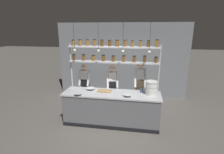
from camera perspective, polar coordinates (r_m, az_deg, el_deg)
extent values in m
plane|color=#5B5651|center=(5.27, -0.18, -14.64)|extent=(40.00, 40.00, 0.00)
cube|color=gray|center=(6.97, 3.07, 5.51)|extent=(5.11, 0.12, 2.88)
cube|color=slate|center=(5.06, -0.18, -10.34)|extent=(2.65, 0.72, 0.88)
cube|color=#B7BABF|center=(4.88, -0.19, -5.47)|extent=(2.71, 0.76, 0.04)
cube|color=black|center=(4.94, -0.92, -16.24)|extent=(2.65, 0.03, 0.10)
cylinder|color=#B7BABF|center=(5.46, -12.90, -1.17)|extent=(0.04, 0.04, 2.24)
cylinder|color=#B7BABF|center=(5.08, 14.78, -2.54)|extent=(0.04, 0.04, 2.24)
cube|color=#B7BABF|center=(4.97, 0.45, 4.92)|extent=(2.55, 0.28, 0.04)
cylinder|color=#513314|center=(5.26, -12.32, 6.23)|extent=(0.08, 0.08, 0.16)
cylinder|color=black|center=(5.25, -12.37, 7.18)|extent=(0.08, 0.08, 0.02)
cylinder|color=brown|center=(5.16, -9.26, 6.23)|extent=(0.09, 0.09, 0.16)
cylinder|color=black|center=(5.15, -9.31, 7.22)|extent=(0.09, 0.09, 0.02)
cylinder|color=brown|center=(5.07, -6.09, 6.08)|extent=(0.09, 0.09, 0.14)
cylinder|color=black|center=(5.06, -6.12, 6.98)|extent=(0.10, 0.10, 0.02)
cylinder|color=brown|center=(5.00, -2.83, 6.11)|extent=(0.10, 0.10, 0.16)
cylinder|color=black|center=(4.99, -2.85, 7.12)|extent=(0.10, 0.10, 0.02)
cylinder|color=brown|center=(4.95, 0.45, 5.97)|extent=(0.09, 0.09, 0.15)
cylinder|color=black|center=(4.94, 0.46, 6.93)|extent=(0.09, 0.09, 0.02)
cylinder|color=brown|center=(4.91, 3.89, 5.92)|extent=(0.09, 0.09, 0.16)
cylinder|color=black|center=(4.90, 3.91, 6.95)|extent=(0.09, 0.09, 0.02)
cylinder|color=brown|center=(4.89, 7.28, 5.77)|extent=(0.09, 0.09, 0.15)
cylinder|color=black|center=(4.88, 7.32, 6.78)|extent=(0.09, 0.09, 0.02)
cylinder|color=#513314|center=(4.89, 10.64, 5.70)|extent=(0.08, 0.08, 0.17)
cylinder|color=black|center=(4.88, 10.69, 6.78)|extent=(0.08, 0.08, 0.02)
cylinder|color=brown|center=(4.91, 14.15, 5.38)|extent=(0.09, 0.09, 0.14)
cylinder|color=black|center=(4.89, 14.21, 6.33)|extent=(0.09, 0.09, 0.02)
cube|color=#B7BABF|center=(4.91, 0.46, 9.78)|extent=(2.55, 0.28, 0.04)
cylinder|color=brown|center=(5.21, -12.53, 10.78)|extent=(0.08, 0.08, 0.15)
cylinder|color=black|center=(5.20, -12.58, 11.71)|extent=(0.08, 0.08, 0.02)
cylinder|color=brown|center=(5.14, -10.40, 10.89)|extent=(0.10, 0.10, 0.16)
cylinder|color=black|center=(5.13, -10.45, 11.90)|extent=(0.10, 0.10, 0.02)
cylinder|color=brown|center=(5.07, -8.04, 10.94)|extent=(0.09, 0.09, 0.16)
cylinder|color=black|center=(5.06, -8.08, 11.98)|extent=(0.09, 0.09, 0.02)
cylinder|color=brown|center=(5.01, -5.73, 11.01)|extent=(0.09, 0.09, 0.17)
cylinder|color=black|center=(5.00, -5.76, 12.10)|extent=(0.09, 0.09, 0.02)
cylinder|color=#513314|center=(4.96, -3.27, 10.95)|extent=(0.09, 0.09, 0.16)
cylinder|color=black|center=(4.95, -3.29, 12.00)|extent=(0.09, 0.09, 0.02)
cylinder|color=#513314|center=(4.92, -0.75, 10.91)|extent=(0.09, 0.09, 0.16)
cylinder|color=black|center=(4.91, -0.75, 11.93)|extent=(0.09, 0.09, 0.02)
cylinder|color=brown|center=(4.88, 1.72, 10.91)|extent=(0.10, 0.10, 0.16)
cylinder|color=black|center=(4.88, 1.73, 11.97)|extent=(0.10, 0.10, 0.02)
cylinder|color=brown|center=(4.86, 4.34, 10.86)|extent=(0.08, 0.08, 0.16)
cylinder|color=black|center=(4.85, 4.37, 11.94)|extent=(0.08, 0.08, 0.02)
cylinder|color=brown|center=(4.84, 6.76, 10.67)|extent=(0.08, 0.08, 0.15)
cylinder|color=black|center=(4.84, 6.79, 11.64)|extent=(0.08, 0.08, 0.02)
cylinder|color=brown|center=(4.84, 9.35, 10.63)|extent=(0.08, 0.08, 0.16)
cylinder|color=black|center=(4.83, 9.40, 11.67)|extent=(0.08, 0.08, 0.02)
cylinder|color=#513314|center=(4.84, 11.87, 10.55)|extent=(0.08, 0.08, 0.16)
cylinder|color=black|center=(4.83, 11.93, 11.63)|extent=(0.08, 0.08, 0.02)
cylinder|color=brown|center=(4.85, 14.46, 10.51)|extent=(0.09, 0.09, 0.18)
cylinder|color=black|center=(4.85, 14.54, 11.68)|extent=(0.09, 0.09, 0.02)
cylinder|color=black|center=(5.92, -9.22, -7.19)|extent=(0.11, 0.11, 0.77)
cylinder|color=black|center=(5.85, -7.79, -7.39)|extent=(0.11, 0.11, 0.77)
cube|color=black|center=(5.70, -8.73, -2.17)|extent=(0.24, 0.20, 0.33)
cube|color=white|center=(5.61, -8.86, 0.77)|extent=(0.24, 0.21, 0.27)
sphere|color=beige|center=(5.55, -8.97, 3.34)|extent=(0.20, 0.20, 0.20)
cylinder|color=white|center=(5.65, -10.41, -0.17)|extent=(0.10, 0.25, 0.51)
cylinder|color=white|center=(5.52, -7.72, -0.40)|extent=(0.10, 0.25, 0.51)
cylinder|color=black|center=(5.63, -0.72, -8.20)|extent=(0.11, 0.11, 0.77)
cylinder|color=black|center=(5.63, 0.92, -8.18)|extent=(0.11, 0.11, 0.77)
cube|color=black|center=(5.43, 0.10, -2.87)|extent=(0.25, 0.21, 0.33)
cube|color=white|center=(5.34, 0.11, 0.21)|extent=(0.25, 0.22, 0.27)
sphere|color=beige|center=(5.28, 0.11, 2.91)|extent=(0.20, 0.20, 0.20)
cylinder|color=white|center=(5.31, -1.43, -0.92)|extent=(0.12, 0.25, 0.51)
cylinder|color=white|center=(5.32, 1.69, -0.89)|extent=(0.12, 0.25, 0.51)
cylinder|color=black|center=(5.53, 7.86, -8.40)|extent=(0.11, 0.11, 0.84)
cylinder|color=black|center=(5.55, 9.52, -8.38)|extent=(0.11, 0.11, 0.84)
cube|color=#473828|center=(5.32, 8.96, -2.44)|extent=(0.24, 0.20, 0.36)
cube|color=white|center=(5.23, 9.11, 1.01)|extent=(0.24, 0.21, 0.30)
sphere|color=tan|center=(5.17, 9.24, 4.02)|extent=(0.22, 0.22, 0.22)
cylinder|color=white|center=(5.18, 7.56, -0.24)|extent=(0.10, 0.26, 0.55)
cylinder|color=white|center=(5.22, 10.72, -0.25)|extent=(0.10, 0.26, 0.55)
cylinder|color=white|center=(4.88, 12.64, -4.91)|extent=(0.31, 0.31, 0.11)
cylinder|color=silver|center=(4.86, 12.68, -4.23)|extent=(0.33, 0.33, 0.01)
cylinder|color=white|center=(4.84, 12.72, -3.55)|extent=(0.31, 0.31, 0.11)
cylinder|color=silver|center=(4.82, 12.77, -2.86)|extent=(0.33, 0.33, 0.01)
cylinder|color=white|center=(4.81, 12.81, -2.17)|extent=(0.31, 0.31, 0.11)
cylinder|color=silver|center=(4.79, 12.85, -1.47)|extent=(0.33, 0.33, 0.01)
cube|color=#A88456|center=(5.00, -2.49, -4.57)|extent=(0.40, 0.26, 0.02)
cylinder|color=silver|center=(4.63, 5.08, -6.38)|extent=(0.10, 0.10, 0.01)
cone|color=silver|center=(4.62, 5.09, -6.09)|extent=(0.23, 0.23, 0.06)
cylinder|color=silver|center=(5.13, -6.96, -4.21)|extent=(0.11, 0.11, 0.01)
cone|color=silver|center=(5.12, -6.97, -3.92)|extent=(0.25, 0.25, 0.07)
cylinder|color=#B2B7BC|center=(4.80, -11.00, -5.81)|extent=(0.10, 0.10, 0.01)
cone|color=#B2B7BC|center=(4.79, -11.02, -5.53)|extent=(0.22, 0.22, 0.06)
cylinder|color=#334C70|center=(4.99, 9.69, -4.37)|extent=(0.08, 0.08, 0.10)
cylinder|color=black|center=(4.83, -12.35, 12.89)|extent=(0.01, 0.01, 0.74)
sphere|color=#F9E5B2|center=(4.86, -12.09, 8.53)|extent=(0.07, 0.07, 0.07)
cylinder|color=black|center=(4.63, -4.53, 13.09)|extent=(0.01, 0.01, 0.74)
sphere|color=#F9E5B2|center=(4.66, -4.43, 8.54)|extent=(0.07, 0.07, 0.07)
cylinder|color=black|center=(4.52, 3.67, 13.04)|extent=(0.01, 0.01, 0.74)
sphere|color=#F9E5B2|center=(4.55, 3.59, 8.38)|extent=(0.07, 0.07, 0.07)
cylinder|color=black|center=(4.50, 12.36, 12.72)|extent=(0.01, 0.01, 0.74)
sphere|color=#F9E5B2|center=(4.53, 12.09, 8.04)|extent=(0.07, 0.07, 0.07)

